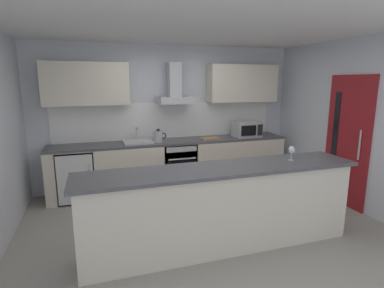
{
  "coord_description": "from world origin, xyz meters",
  "views": [
    {
      "loc": [
        -1.36,
        -3.69,
        1.96
      ],
      "look_at": [
        0.0,
        0.49,
        1.05
      ],
      "focal_mm": 28.6,
      "sensor_mm": 36.0,
      "label": 1
    }
  ],
  "objects": [
    {
      "name": "upper_cabinets",
      "position": [
        -0.0,
        1.72,
        1.91
      ],
      "size": [
        4.22,
        0.32,
        0.7
      ],
      "color": "beige"
    },
    {
      "name": "sink",
      "position": [
        -0.64,
        1.56,
        0.93
      ],
      "size": [
        0.5,
        0.4,
        0.26
      ],
      "color": "silver",
      "rests_on": "counter_back"
    },
    {
      "name": "wall_back",
      "position": [
        0.0,
        1.95,
        1.3
      ],
      "size": [
        5.86,
        0.12,
        2.6
      ],
      "primitive_type": "cube",
      "color": "silver",
      "rests_on": "ground"
    },
    {
      "name": "kettle",
      "position": [
        -0.29,
        1.51,
        1.01
      ],
      "size": [
        0.29,
        0.15,
        0.24
      ],
      "color": "#B7BABC",
      "rests_on": "counter_back"
    },
    {
      "name": "refrigerator",
      "position": [
        -1.68,
        1.54,
        0.43
      ],
      "size": [
        0.58,
        0.6,
        0.85
      ],
      "color": "white",
      "rests_on": "ground"
    },
    {
      "name": "ground",
      "position": [
        0.0,
        0.0,
        -0.01
      ],
      "size": [
        5.86,
        4.78,
        0.02
      ],
      "primitive_type": "cube",
      "color": "gray"
    },
    {
      "name": "wall_right",
      "position": [
        2.49,
        0.0,
        1.3
      ],
      "size": [
        0.12,
        4.78,
        2.6
      ],
      "primitive_type": "cube",
      "color": "silver",
      "rests_on": "ground"
    },
    {
      "name": "counter_island",
      "position": [
        0.01,
        -0.6,
        0.5
      ],
      "size": [
        3.3,
        0.64,
        0.99
      ],
      "color": "beige",
      "rests_on": "ground"
    },
    {
      "name": "backsplash_tile",
      "position": [
        0.0,
        1.88,
        1.23
      ],
      "size": [
        4.13,
        0.02,
        0.66
      ],
      "primitive_type": "cube",
      "color": "white"
    },
    {
      "name": "ceiling",
      "position": [
        0.0,
        0.0,
        2.61
      ],
      "size": [
        5.86,
        4.78,
        0.02
      ],
      "primitive_type": "cube",
      "color": "white"
    },
    {
      "name": "oven",
      "position": [
        0.07,
        1.55,
        0.46
      ],
      "size": [
        0.6,
        0.62,
        0.8
      ],
      "color": "slate",
      "rests_on": "ground"
    },
    {
      "name": "range_hood",
      "position": [
        0.07,
        1.67,
        1.79
      ],
      "size": [
        0.62,
        0.45,
        0.72
      ],
      "color": "#B7BABC"
    },
    {
      "name": "counter_back",
      "position": [
        0.0,
        1.57,
        0.45
      ],
      "size": [
        4.28,
        0.6,
        0.9
      ],
      "color": "beige",
      "rests_on": "ground"
    },
    {
      "name": "microwave",
      "position": [
        1.45,
        1.52,
        1.05
      ],
      "size": [
        0.5,
        0.38,
        0.3
      ],
      "color": "#B7BABC",
      "rests_on": "counter_back"
    },
    {
      "name": "wine_glass",
      "position": [
        0.95,
        -0.57,
        1.11
      ],
      "size": [
        0.08,
        0.08,
        0.18
      ],
      "color": "silver",
      "rests_on": "counter_island"
    },
    {
      "name": "chopping_board",
      "position": [
        0.7,
        1.52,
        0.91
      ],
      "size": [
        0.35,
        0.24,
        0.02
      ],
      "primitive_type": "cube",
      "rotation": [
        0.0,
        0.0,
        0.06
      ],
      "color": "tan",
      "rests_on": "counter_back"
    },
    {
      "name": "side_door",
      "position": [
        2.42,
        0.03,
        1.03
      ],
      "size": [
        0.08,
        0.85,
        2.05
      ],
      "color": "maroon",
      "rests_on": "ground"
    }
  ]
}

